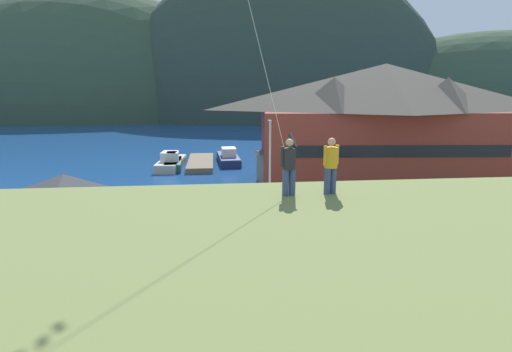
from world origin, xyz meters
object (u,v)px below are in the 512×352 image
object	(u,v)px
wharf_dock	(201,163)
moored_boat_wharfside	(171,162)
parked_car_mid_row_far	(331,217)
parked_car_front_row_end	(205,267)
parked_car_mid_row_center	(256,220)
parking_light_pole	(270,163)
harbor_lodge	(383,121)
parked_car_front_row_red	(411,216)
moored_boat_inner_slip	(173,163)
person_kite_flyer	(289,165)
moored_boat_outer_mooring	(228,158)
parked_car_back_row_left	(463,247)
person_companion	(331,164)
parked_car_corner_spot	(182,223)
storage_shed_near_lot	(67,206)
parked_car_lone_by_shed	(495,214)
storage_shed_waterside	(282,161)
parked_car_front_row_silver	(389,254)
parked_car_mid_row_near	(108,274)

from	to	relation	value
wharf_dock	moored_boat_wharfside	size ratio (longest dim) A/B	1.30
parked_car_mid_row_far	parked_car_front_row_end	xyz separation A→B (m)	(-8.74, -7.35, 0.00)
parked_car_mid_row_center	parking_light_pole	world-z (taller)	parking_light_pole
harbor_lodge	parked_car_front_row_red	distance (m)	15.61
moored_boat_inner_slip	moored_boat_wharfside	bearing A→B (deg)	125.46
person_kite_flyer	parked_car_mid_row_far	bearing A→B (deg)	68.60
moored_boat_outer_mooring	harbor_lodge	bearing A→B (deg)	-39.34
parked_car_back_row_left	person_companion	world-z (taller)	person_companion
parked_car_corner_spot	moored_boat_outer_mooring	bearing A→B (deg)	81.32
parked_car_front_row_end	parked_car_mid_row_center	size ratio (longest dim) A/B	1.01
storage_shed_near_lot	parked_car_lone_by_shed	xyz separation A→B (m)	(30.06, -0.84, -1.29)
storage_shed_waterside	parked_car_back_row_left	xyz separation A→B (m)	(7.24, -20.72, -1.41)
parked_car_mid_row_center	person_companion	distance (m)	16.23
harbor_lodge	moored_boat_wharfside	bearing A→B (deg)	155.72
harbor_lodge	person_companion	bearing A→B (deg)	-115.72
parked_car_front_row_silver	parked_car_front_row_red	bearing A→B (deg)	55.00
moored_boat_outer_mooring	parked_car_front_row_red	distance (m)	29.56
moored_boat_wharfside	parked_car_back_row_left	distance (m)	36.12
parked_car_mid_row_far	parked_car_mid_row_center	size ratio (longest dim) A/B	1.01
storage_shed_waterside	harbor_lodge	bearing A→B (deg)	-4.62
parked_car_mid_row_far	storage_shed_waterside	bearing A→B (deg)	94.75
moored_boat_outer_mooring	parked_car_lone_by_shed	xyz separation A→B (m)	(18.42, -27.13, 0.34)
parking_light_pole	parked_car_corner_spot	bearing A→B (deg)	-152.58
storage_shed_waterside	person_kite_flyer	world-z (taller)	person_kite_flyer
parked_car_back_row_left	storage_shed_near_lot	bearing A→B (deg)	165.15
parked_car_front_row_red	person_kite_flyer	world-z (taller)	person_kite_flyer
storage_shed_near_lot	parked_car_corner_spot	xyz separation A→B (m)	(7.56, -0.43, -1.29)
parked_car_front_row_red	wharf_dock	bearing A→B (deg)	121.31
storage_shed_near_lot	parked_car_mid_row_near	world-z (taller)	storage_shed_near_lot
parked_car_lone_by_shed	harbor_lodge	bearing A→B (deg)	101.15
moored_boat_outer_mooring	parked_car_front_row_silver	bearing A→B (deg)	-76.76
parked_car_mid_row_near	person_kite_flyer	distance (m)	12.58
harbor_lodge	parked_car_corner_spot	distance (m)	24.73
parked_car_mid_row_far	parked_car_mid_row_near	bearing A→B (deg)	-150.39
parked_car_back_row_left	parked_car_lone_by_shed	distance (m)	8.16
parked_car_front_row_red	person_kite_flyer	xyz separation A→B (m)	(-11.57, -14.44, 6.82)
parked_car_mid_row_far	moored_boat_outer_mooring	bearing A→B (deg)	103.60
storage_shed_near_lot	parked_car_mid_row_far	bearing A→B (deg)	-0.47
parked_car_front_row_red	parked_car_front_row_end	world-z (taller)	same
harbor_lodge	moored_boat_wharfside	size ratio (longest dim) A/B	3.22
storage_shed_near_lot	parking_light_pole	bearing A→B (deg)	11.78
moored_boat_outer_mooring	parked_car_corner_spot	size ratio (longest dim) A/B	1.93
parked_car_corner_spot	wharf_dock	bearing A→B (deg)	89.04
moored_boat_outer_mooring	parked_car_mid_row_center	world-z (taller)	moored_boat_outer_mooring
parked_car_front_row_red	parked_car_corner_spot	distance (m)	16.18
wharf_dock	moored_boat_outer_mooring	bearing A→B (deg)	16.55
parked_car_back_row_left	person_kite_flyer	xyz separation A→B (m)	(-11.90, -8.74, 6.82)
person_kite_flyer	parked_car_front_row_red	bearing A→B (deg)	51.31
parked_car_mid_row_near	person_kite_flyer	xyz separation A→B (m)	(7.66, -7.29, 6.82)
moored_boat_outer_mooring	parked_car_front_row_red	bearing A→B (deg)	-65.84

